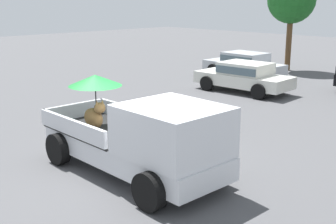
# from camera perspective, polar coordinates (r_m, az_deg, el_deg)

# --- Properties ---
(ground_plane) EXTENTS (80.00, 80.00, 0.00)m
(ground_plane) POSITION_cam_1_polar(r_m,az_deg,el_deg) (10.85, -4.55, -7.76)
(ground_plane) COLOR #4C4C4F
(pickup_truck_main) EXTENTS (5.09, 2.33, 2.23)m
(pickup_truck_main) POSITION_cam_1_polar(r_m,az_deg,el_deg) (10.22, -3.24, -3.33)
(pickup_truck_main) COLOR black
(pickup_truck_main) RESTS_ON ground
(parked_sedan_near) EXTENTS (4.36, 2.10, 1.33)m
(parked_sedan_near) POSITION_cam_1_polar(r_m,az_deg,el_deg) (23.87, 9.73, 6.13)
(parked_sedan_near) COLOR black
(parked_sedan_near) RESTS_ON ground
(parked_sedan_far) EXTENTS (4.38, 2.15, 1.33)m
(parked_sedan_far) POSITION_cam_1_polar(r_m,az_deg,el_deg) (20.15, 9.71, 4.63)
(parked_sedan_far) COLOR black
(parked_sedan_far) RESTS_ON ground
(tree_by_lot) EXTENTS (2.71, 2.71, 5.37)m
(tree_by_lot) POSITION_cam_1_polar(r_m,az_deg,el_deg) (26.72, 15.54, 13.65)
(tree_by_lot) COLOR brown
(tree_by_lot) RESTS_ON ground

